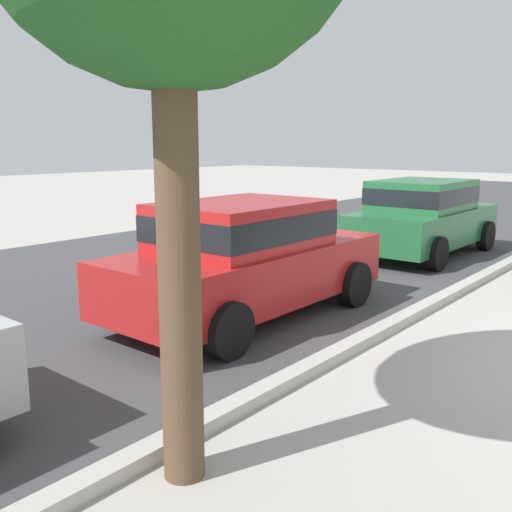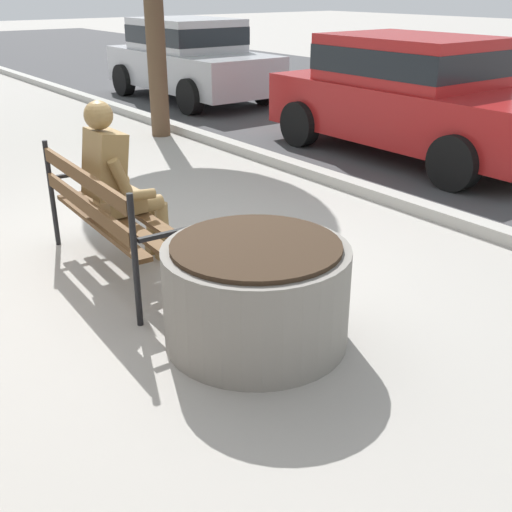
% 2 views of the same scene
% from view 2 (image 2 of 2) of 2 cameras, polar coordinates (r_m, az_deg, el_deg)
% --- Properties ---
extents(ground_plane, '(80.00, 80.00, 0.00)m').
position_cam_2_polar(ground_plane, '(5.41, -11.02, -0.44)').
color(ground_plane, '#ADA8A0').
extents(curb_stone, '(60.00, 0.20, 0.12)m').
position_cam_2_polar(curb_stone, '(7.04, 10.53, 5.81)').
color(curb_stone, '#B2AFA8').
rests_on(curb_stone, ground).
extents(park_bench, '(1.82, 0.62, 0.95)m').
position_cam_2_polar(park_bench, '(4.99, -13.49, 4.02)').
color(park_bench, brown).
rests_on(park_bench, ground).
extents(bronze_statue_seated, '(0.63, 0.76, 1.37)m').
position_cam_2_polar(bronze_statue_seated, '(5.12, -11.92, 6.12)').
color(bronze_statue_seated, olive).
rests_on(bronze_statue_seated, ground).
extents(concrete_planter, '(1.20, 1.20, 0.68)m').
position_cam_2_polar(concrete_planter, '(4.01, -0.00, -3.41)').
color(concrete_planter, gray).
rests_on(concrete_planter, ground).
extents(parked_car_silver, '(4.10, 1.92, 1.56)m').
position_cam_2_polar(parked_car_silver, '(13.12, -6.15, 17.66)').
color(parked_car_silver, '#B7B7BC').
rests_on(parked_car_silver, ground).
extents(parked_car_red, '(4.10, 1.92, 1.56)m').
position_cam_2_polar(parked_car_red, '(8.82, 14.08, 14.28)').
color(parked_car_red, '#B21E1E').
rests_on(parked_car_red, ground).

